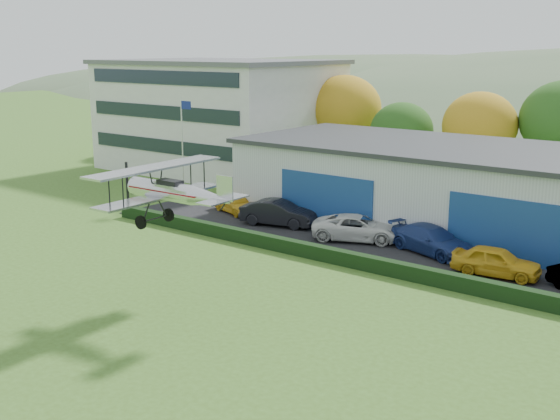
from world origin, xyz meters
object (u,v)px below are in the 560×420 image
Objects in this scene: car_0 at (235,203)px; car_2 at (358,228)px; office_block at (220,115)px; flagpole at (183,140)px; car_4 at (496,261)px; biplane at (172,190)px; car_3 at (432,240)px; hangar at (544,197)px; car_1 at (278,213)px.

car_2 is (10.63, -0.82, 0.05)m from car_0.
office_block is 15.33m from flagpole.
biplane reaches higher than car_4.
office_block is 3.82× the size of car_3.
hangar is at bearing -53.31° from car_0.
flagpole is 10.83m from car_1.
office_block is at bearing 37.01° from car_1.
car_2 is at bearing -103.48° from car_1.
hangar reaches higher than car_4.
car_1 is 1.13× the size of car_4.
hangar is 24.00m from biplane.
car_0 is 0.93× the size of car_4.
biplane is at bearing -46.02° from flagpole.
flagpole reaches higher than car_4.
car_2 is (-8.83, -7.18, -1.84)m from hangar.
office_block is 2.84× the size of biplane.
flagpole is at bearing 104.54° from car_0.
hangar is 16.66m from car_1.
car_1 is at bearing -7.57° from flagpole.
car_3 is 1.20× the size of car_4.
office_block is 37.11m from biplane.
car_4 is (4.39, -1.67, -0.02)m from car_3.
car_1 is 15.25m from car_4.
car_4 is at bearing -87.82° from hangar.
car_4 is at bearing -25.15° from office_block.
car_0 is 18.91m from biplane.
car_4 reaches higher than car_0.
office_block is 37.08m from car_4.
car_0 is at bearing 63.67° from car_1.
car_1 is (-14.86, -7.31, -1.77)m from hangar.
car_1 is (4.60, -0.95, 0.12)m from car_0.
car_1 is at bearing -38.32° from office_block.
hangar is 7.54× the size of car_3.
office_block is 32.44m from car_3.
car_0 is at bearing 121.09° from biplane.
biplane is at bearing 177.75° from car_3.
flagpole is 25.66m from car_4.
biplane is (-5.56, -14.84, 4.68)m from car_3.
car_3 is (4.77, 0.22, 0.01)m from car_2.
car_0 is (13.54, -13.38, -4.45)m from office_block.
flagpole reaches higher than car_0.
car_1 is (10.02, -1.33, -3.90)m from flagpole.
car_1 is 6.04m from car_2.
car_3 is at bearing -102.83° from car_1.
car_3 is at bearing -120.23° from hangar.
flagpole is 21.99m from biplane.
flagpole reaches higher than car_1.
car_2 is 15.37m from biplane.
car_3 is at bearing -2.70° from flagpole.
hangar is at bearing -11.91° from car_3.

